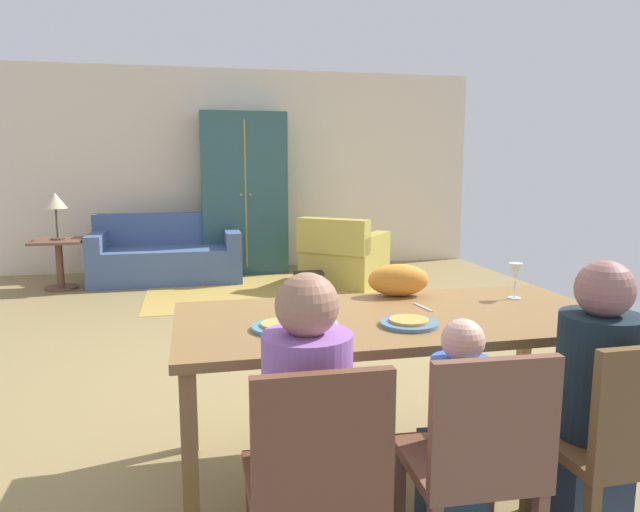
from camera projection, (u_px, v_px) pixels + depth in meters
ground_plane at (286, 336)px, 4.96m from camera, size 6.46×6.71×0.02m
back_wall at (246, 170)px, 8.02m from camera, size 6.46×0.10×2.70m
dining_table at (394, 329)px, 2.68m from camera, size 1.99×0.93×0.76m
plate_near_man at (281, 327)px, 2.44m from camera, size 0.25×0.25×0.02m
pizza_near_man at (281, 324)px, 2.43m from camera, size 0.17×0.17×0.01m
plate_near_child at (409, 324)px, 2.50m from camera, size 0.25×0.25×0.02m
pizza_near_child at (409, 320)px, 2.49m from camera, size 0.17×0.17×0.01m
wine_glass at (516, 273)px, 2.98m from camera, size 0.07×0.07×0.19m
fork at (334, 321)px, 2.56m from camera, size 0.03×0.15×0.01m
knife at (423, 307)px, 2.81m from camera, size 0.04×0.17×0.01m
dining_chair_man at (316, 476)px, 1.80m from camera, size 0.42×0.42×0.87m
person_man at (306, 443)px, 1.97m from camera, size 0.30×0.40×1.11m
dining_chair_child at (477, 457)px, 1.92m from camera, size 0.44×0.44×0.87m
person_child at (455, 449)px, 2.09m from camera, size 0.22×0.29×0.92m
dining_chair_woman at (621, 440)px, 2.03m from camera, size 0.42×0.42×0.87m
person_woman at (588, 413)px, 2.20m from camera, size 0.30×0.40×1.11m
cat at (398, 280)px, 3.04m from camera, size 0.34×0.21×0.17m
area_rug at (263, 290)px, 6.65m from camera, size 2.60×1.80×0.01m
couch at (167, 256)px, 7.20m from camera, size 1.78×0.86×0.82m
armchair at (343, 258)px, 6.96m from camera, size 1.20×1.20×0.82m
armoire at (244, 193)px, 7.68m from camera, size 1.10×0.59×2.10m
side_table at (59, 257)px, 6.68m from camera, size 0.56×0.56×0.58m
table_lamp at (55, 202)px, 6.58m from camera, size 0.26×0.26×0.54m
handbag at (309, 283)px, 6.44m from camera, size 0.32×0.16×0.26m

